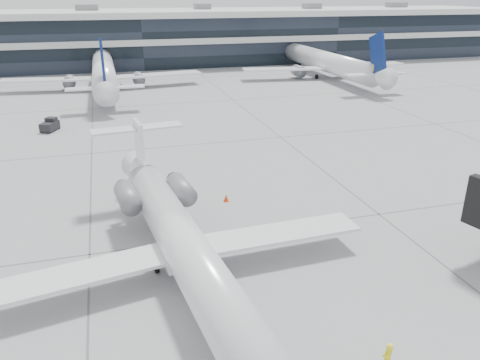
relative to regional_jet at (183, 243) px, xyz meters
name	(u,v)px	position (x,y,z in m)	size (l,w,h in m)	color
ground	(246,233)	(4.81, 3.95, -2.15)	(220.00, 220.00, 0.00)	gray
terminal	(138,40)	(4.81, 85.95, 2.85)	(170.00, 22.00, 10.00)	black
bg_jet_center	(105,88)	(-3.19, 58.95, -2.15)	(32.00, 40.00, 9.60)	white
bg_jet_right	(324,76)	(36.81, 58.95, -2.15)	(32.00, 40.00, 9.60)	white
regional_jet	(183,243)	(0.00, 0.00, 0.00)	(21.80, 27.22, 6.28)	silver
ramp_worker	(387,359)	(6.84, -9.50, -1.35)	(0.58, 0.38, 1.59)	#FFF21A
traffic_cone	(226,198)	(4.79, 9.21, -1.87)	(0.52, 0.52, 0.58)	red
far_tug	(50,125)	(-9.76, 33.74, -1.49)	(2.17, 2.64, 1.46)	black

